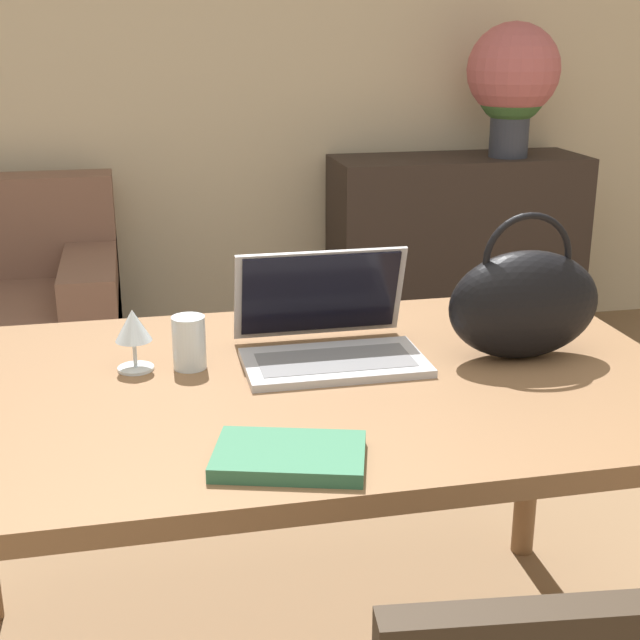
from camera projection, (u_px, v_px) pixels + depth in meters
wall_back at (183, 34)px, 3.72m from camera, size 10.00×0.06×2.70m
dining_table at (299, 415)px, 1.76m from camera, size 1.52×0.92×0.73m
sideboard at (455, 251)px, 3.98m from camera, size 1.10×0.40×0.84m
laptop at (328, 329)px, 1.84m from camera, size 0.37×0.28×0.21m
drinking_glass at (189, 342)px, 1.78m from camera, size 0.07×0.07×0.11m
wine_glass at (133, 329)px, 1.76m from camera, size 0.07×0.07×0.13m
handbag at (524, 303)px, 1.82m from camera, size 0.32×0.14×0.31m
flower_vase at (513, 79)px, 3.74m from camera, size 0.39×0.39×0.56m
book at (290, 456)px, 1.40m from camera, size 0.27×0.22×0.02m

